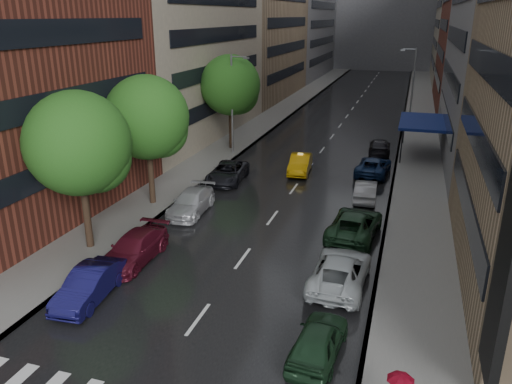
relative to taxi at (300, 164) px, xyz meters
The scene contains 13 objects.
ground 26.20m from the taxi, 88.99° to the right, with size 220.00×220.00×0.00m, color gray.
road 23.83m from the taxi, 88.89° to the left, with size 14.00×140.00×0.01m, color black.
sidewalk_left 25.30m from the taxi, 109.73° to the left, with size 4.00×140.00×0.15m, color gray.
sidewalk_right 25.63m from the taxi, 68.33° to the left, with size 4.00×140.00×0.15m, color gray.
tree_near 20.06m from the taxi, 114.88° to the right, with size 5.56×5.56×8.86m.
tree_mid 14.15m from the taxi, 128.38° to the right, with size 5.57×5.57×8.87m.
tree_far 11.27m from the taxi, 145.49° to the left, with size 5.67×5.67×9.04m.
taxi is the anchor object (origin of this frame).
parked_cars_left 13.45m from the taxi, 111.55° to the right, with size 2.89×23.27×1.50m.
parked_cars_right 10.18m from the taxi, 54.87° to the right, with size 3.08×35.85×1.58m.
street_lamp_left 9.18m from the taxi, 152.31° to the left, with size 1.74×0.22×9.00m.
street_lamp_right 20.92m from the taxi, 66.50° to the left, with size 1.74×0.22×9.00m.
awning 13.13m from the taxi, 43.01° to the left, with size 4.00×8.00×3.12m.
Camera 1 is at (7.91, -12.88, 12.43)m, focal length 35.00 mm.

